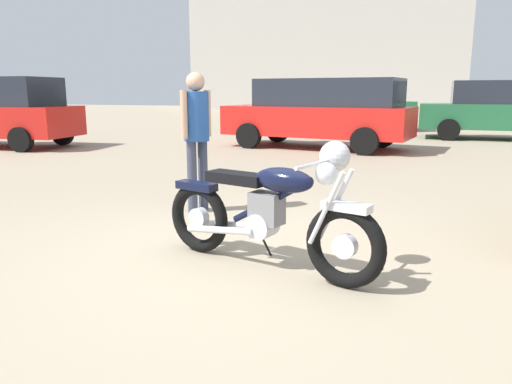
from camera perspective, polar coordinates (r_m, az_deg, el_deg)
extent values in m
plane|color=gray|center=(4.43, -0.95, -7.25)|extent=(80.00, 80.00, 0.00)
torus|color=black|center=(3.67, 10.41, -6.28)|extent=(0.64, 0.30, 0.64)
cylinder|color=silver|center=(3.67, 10.41, -6.28)|extent=(0.20, 0.13, 0.18)
torus|color=black|center=(4.43, -6.72, -2.99)|extent=(0.64, 0.30, 0.64)
cylinder|color=silver|center=(4.43, -6.72, -2.99)|extent=(0.20, 0.13, 0.18)
cube|color=silver|center=(3.59, 10.59, -1.72)|extent=(0.38, 0.23, 0.06)
cube|color=black|center=(4.38, -7.00, 0.72)|extent=(0.42, 0.25, 0.07)
cylinder|color=silver|center=(3.71, 9.29, -1.50)|extent=(0.28, 0.12, 0.58)
cylinder|color=silver|center=(3.58, 8.24, -1.95)|extent=(0.28, 0.12, 0.58)
sphere|color=silver|center=(3.62, 8.24, 2.12)|extent=(0.17, 0.17, 0.17)
cylinder|color=silver|center=(3.64, 7.15, 3.34)|extent=(0.22, 0.60, 0.03)
sphere|color=silver|center=(3.90, 9.25, 4.14)|extent=(0.25, 0.25, 0.25)
cylinder|color=black|center=(3.91, 1.80, -1.05)|extent=(0.74, 0.28, 0.47)
ellipsoid|color=black|center=(3.81, 3.27, 1.40)|extent=(0.56, 0.37, 0.20)
cube|color=black|center=(4.07, -2.23, 1.66)|extent=(0.58, 0.35, 0.09)
cube|color=slate|center=(3.95, 1.26, -1.93)|extent=(0.30, 0.25, 0.26)
cylinder|color=silver|center=(4.01, 0.77, -3.94)|extent=(0.27, 0.26, 0.22)
cylinder|color=silver|center=(4.32, -2.65, -3.87)|extent=(0.69, 0.27, 0.14)
cylinder|color=silver|center=(4.17, -4.33, -4.47)|extent=(0.69, 0.27, 0.14)
cylinder|color=black|center=(4.25, 0.95, -5.81)|extent=(0.09, 0.23, 0.33)
cylinder|color=#383D51|center=(5.98, -6.24, 1.95)|extent=(0.12, 0.12, 0.86)
cylinder|color=#383D51|center=(5.86, -7.51, 1.72)|extent=(0.12, 0.12, 0.86)
cylinder|color=#234C93|center=(5.84, -7.05, 8.81)|extent=(0.30, 0.30, 0.58)
cylinder|color=tan|center=(5.97, -5.71, 9.19)|extent=(0.08, 0.08, 0.55)
cylinder|color=tan|center=(5.71, -8.46, 9.00)|extent=(0.08, 0.08, 0.55)
sphere|color=tan|center=(5.83, -7.15, 12.74)|extent=(0.22, 0.22, 0.22)
cylinder|color=black|center=(12.95, -25.91, 5.56)|extent=(0.61, 0.23, 0.60)
cylinder|color=black|center=(14.25, -21.79, 6.37)|extent=(0.61, 0.23, 0.60)
cube|color=red|center=(14.32, -27.76, 7.41)|extent=(4.01, 1.93, 0.76)
cube|color=#232833|center=(14.13, -27.28, 10.43)|extent=(2.51, 1.70, 0.72)
cylinder|color=black|center=(15.48, 21.69, 6.82)|extent=(0.65, 0.23, 0.64)
cylinder|color=black|center=(17.24, 21.48, 7.27)|extent=(0.65, 0.23, 0.64)
cube|color=#23663D|center=(16.47, 26.94, 7.93)|extent=(4.75, 1.90, 0.74)
cylinder|color=black|center=(12.46, -0.86, 6.64)|extent=(0.67, 0.32, 0.64)
cylinder|color=black|center=(14.03, 2.58, 7.21)|extent=(0.67, 0.32, 0.64)
cylinder|color=black|center=(11.36, 12.65, 5.84)|extent=(0.67, 0.32, 0.64)
cylinder|color=black|center=(13.06, 14.68, 6.49)|extent=(0.67, 0.32, 0.64)
cube|color=red|center=(12.62, 7.13, 8.29)|extent=(4.93, 2.55, 0.74)
cube|color=#232833|center=(12.49, 8.53, 11.48)|extent=(3.73, 2.19, 0.68)
cylinder|color=black|center=(19.85, 16.15, 8.05)|extent=(0.60, 0.20, 0.60)
cylinder|color=black|center=(18.22, 15.96, 7.77)|extent=(0.60, 0.20, 0.60)
cylinder|color=black|center=(20.08, 9.23, 8.40)|extent=(0.60, 0.20, 0.60)
cylinder|color=black|center=(18.46, 8.43, 8.14)|extent=(0.60, 0.20, 0.60)
cube|color=#23663D|center=(19.10, 12.48, 9.25)|extent=(3.91, 1.67, 0.76)
cube|color=#232833|center=(19.11, 11.82, 11.50)|extent=(2.41, 1.54, 0.72)
cube|color=beige|center=(41.30, 8.45, 16.02)|extent=(20.73, 11.44, 9.11)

